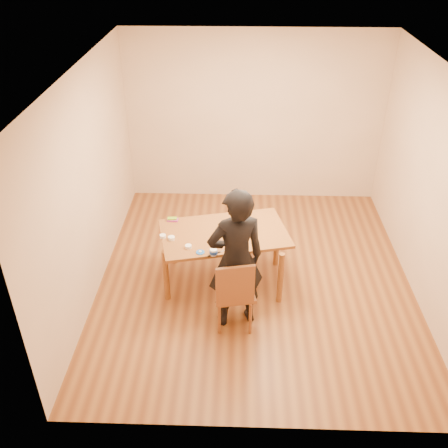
{
  "coord_description": "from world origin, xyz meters",
  "views": [
    {
      "loc": [
        -0.23,
        -5.18,
        4.09
      ],
      "look_at": [
        -0.4,
        -0.12,
        0.9
      ],
      "focal_mm": 40.0,
      "sensor_mm": 36.0,
      "label": 1
    }
  ],
  "objects_px": {
    "dining_chair": "(235,292)",
    "person": "(236,260)",
    "dining_table": "(224,234)",
    "cake_plate": "(230,230)",
    "cake": "(230,226)"
  },
  "relations": [
    {
      "from": "dining_chair",
      "to": "person",
      "type": "distance_m",
      "value": 0.42
    },
    {
      "from": "dining_table",
      "to": "cake_plate",
      "type": "height_order",
      "value": "cake_plate"
    },
    {
      "from": "dining_chair",
      "to": "person",
      "type": "xyz_separation_m",
      "value": [
        -0.0,
        0.04,
        0.42
      ]
    },
    {
      "from": "dining_table",
      "to": "dining_chair",
      "type": "bearing_deg",
      "value": -92.22
    },
    {
      "from": "dining_chair",
      "to": "cake_plate",
      "type": "relative_size",
      "value": 1.29
    },
    {
      "from": "dining_table",
      "to": "cake_plate",
      "type": "relative_size",
      "value": 4.83
    },
    {
      "from": "cake_plate",
      "to": "cake",
      "type": "xyz_separation_m",
      "value": [
        0.0,
        0.0,
        0.04
      ]
    },
    {
      "from": "person",
      "to": "cake_plate",
      "type": "bearing_deg",
      "value": -100.48
    },
    {
      "from": "dining_table",
      "to": "cake",
      "type": "xyz_separation_m",
      "value": [
        0.07,
        0.04,
        0.08
      ]
    },
    {
      "from": "dining_table",
      "to": "cake",
      "type": "bearing_deg",
      "value": 20.11
    },
    {
      "from": "cake",
      "to": "person",
      "type": "height_order",
      "value": "person"
    },
    {
      "from": "dining_table",
      "to": "dining_chair",
      "type": "relative_size",
      "value": 3.75
    },
    {
      "from": "cake_plate",
      "to": "person",
      "type": "distance_m",
      "value": 0.79
    },
    {
      "from": "dining_chair",
      "to": "cake",
      "type": "distance_m",
      "value": 0.9
    },
    {
      "from": "cake",
      "to": "person",
      "type": "relative_size",
      "value": 0.12
    }
  ]
}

